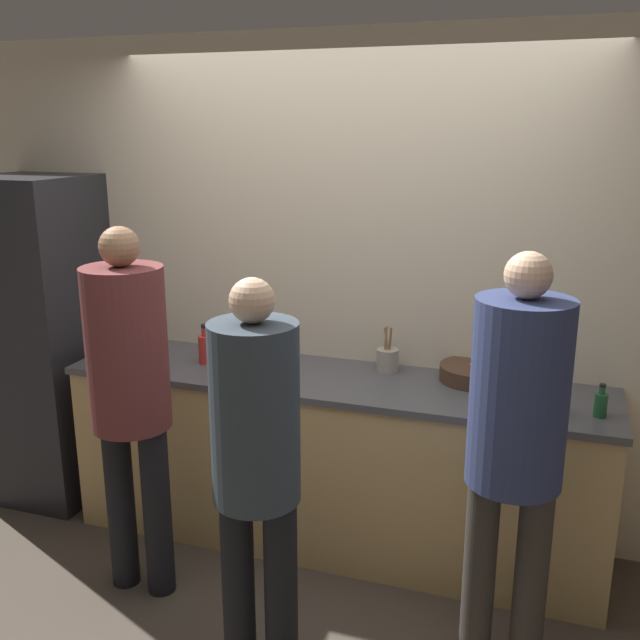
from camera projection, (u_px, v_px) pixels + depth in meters
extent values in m
plane|color=#4C4238|center=(311.00, 576.00, 3.49)|extent=(14.00, 14.00, 0.00)
cube|color=beige|center=(352.00, 289.00, 3.77)|extent=(5.20, 0.06, 2.60)
cube|color=tan|center=(333.00, 462.00, 3.71)|extent=(2.71, 0.63, 0.88)
cube|color=#4C4C51|center=(334.00, 379.00, 3.59)|extent=(2.74, 0.66, 0.03)
cube|color=#232328|center=(43.00, 341.00, 4.11)|extent=(0.61, 0.62, 1.87)
cylinder|color=black|center=(121.00, 504.00, 3.35)|extent=(0.13, 0.13, 0.83)
cylinder|color=black|center=(157.00, 511.00, 3.29)|extent=(0.13, 0.13, 0.83)
cylinder|color=brown|center=(127.00, 348.00, 3.11)|extent=(0.36, 0.36, 0.73)
sphere|color=#936B4C|center=(119.00, 247.00, 2.99)|extent=(0.17, 0.17, 0.17)
cylinder|color=black|center=(238.00, 583.00, 2.81)|extent=(0.13, 0.13, 0.78)
cylinder|color=black|center=(281.00, 592.00, 2.75)|extent=(0.13, 0.13, 0.78)
cylinder|color=#333D47|center=(255.00, 413.00, 2.59)|extent=(0.33, 0.33, 0.68)
sphere|color=#DBAD89|center=(252.00, 300.00, 2.48)|extent=(0.16, 0.16, 0.16)
cylinder|color=#38332D|center=(479.00, 570.00, 2.86)|extent=(0.13, 0.13, 0.82)
cylinder|color=#38332D|center=(531.00, 580.00, 2.80)|extent=(0.13, 0.13, 0.82)
cylinder|color=navy|center=(519.00, 393.00, 2.62)|extent=(0.36, 0.36, 0.72)
sphere|color=#DBAD89|center=(528.00, 275.00, 2.51)|extent=(0.17, 0.17, 0.17)
cylinder|color=#4C3323|center=(474.00, 373.00, 3.51)|extent=(0.34, 0.34, 0.08)
ellipsoid|color=yellow|center=(484.00, 363.00, 3.48)|extent=(0.15, 0.12, 0.04)
cylinder|color=#ADA393|center=(387.00, 360.00, 3.64)|extent=(0.11, 0.11, 0.12)
cylinder|color=#99754C|center=(385.00, 344.00, 3.63)|extent=(0.01, 0.04, 0.19)
cylinder|color=#99754C|center=(390.00, 344.00, 3.62)|extent=(0.03, 0.04, 0.19)
cylinder|color=#99754C|center=(387.00, 345.00, 3.61)|extent=(0.04, 0.01, 0.19)
cylinder|color=red|center=(205.00, 350.00, 3.76)|extent=(0.07, 0.07, 0.15)
cylinder|color=red|center=(205.00, 332.00, 3.74)|extent=(0.03, 0.03, 0.05)
cylinder|color=black|center=(204.00, 326.00, 3.73)|extent=(0.04, 0.04, 0.02)
cylinder|color=#236033|center=(601.00, 405.00, 3.07)|extent=(0.06, 0.06, 0.10)
cylinder|color=#236033|center=(602.00, 390.00, 3.06)|extent=(0.03, 0.03, 0.03)
cylinder|color=black|center=(603.00, 385.00, 3.05)|extent=(0.03, 0.03, 0.01)
cylinder|color=#28282D|center=(555.00, 403.00, 3.10)|extent=(0.08, 0.08, 0.10)
cylinder|color=gold|center=(256.00, 358.00, 3.75)|extent=(0.09, 0.09, 0.08)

